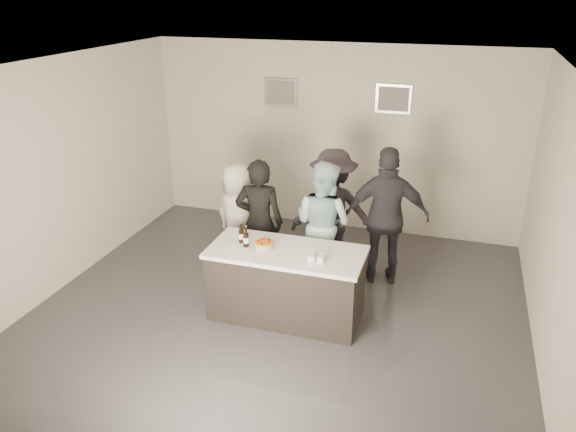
% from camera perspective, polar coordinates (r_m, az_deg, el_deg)
% --- Properties ---
extents(floor, '(6.00, 6.00, 0.00)m').
position_cam_1_polar(floor, '(7.08, -1.23, -10.13)').
color(floor, '#3D3D42').
rests_on(floor, ground).
extents(ceiling, '(6.00, 6.00, 0.00)m').
position_cam_1_polar(ceiling, '(6.01, -1.48, 14.67)').
color(ceiling, white).
extents(wall_back, '(6.00, 0.04, 3.00)m').
position_cam_1_polar(wall_back, '(9.15, 4.74, 7.82)').
color(wall_back, beige).
rests_on(wall_back, ground).
extents(wall_front, '(6.00, 0.04, 3.00)m').
position_cam_1_polar(wall_front, '(4.01, -15.61, -13.96)').
color(wall_front, beige).
rests_on(wall_front, ground).
extents(wall_left, '(0.04, 6.00, 3.00)m').
position_cam_1_polar(wall_left, '(7.84, -22.65, 3.55)').
color(wall_left, beige).
rests_on(wall_left, ground).
extents(wall_right, '(0.04, 6.00, 3.00)m').
position_cam_1_polar(wall_right, '(6.19, 26.00, -1.93)').
color(wall_right, beige).
rests_on(wall_right, ground).
extents(picture_left, '(0.54, 0.04, 0.44)m').
position_cam_1_polar(picture_left, '(9.20, -0.76, 12.45)').
color(picture_left, '#B2B2B7').
rests_on(picture_left, wall_back).
extents(picture_right, '(0.54, 0.04, 0.44)m').
position_cam_1_polar(picture_right, '(8.81, 10.67, 11.62)').
color(picture_right, '#B2B2B7').
rests_on(picture_right, wall_back).
extents(bar_counter, '(1.86, 0.86, 0.90)m').
position_cam_1_polar(bar_counter, '(6.87, -0.16, -6.87)').
color(bar_counter, white).
rests_on(bar_counter, ground).
extents(cake, '(0.23, 0.23, 0.07)m').
position_cam_1_polar(cake, '(6.70, -2.45, -2.96)').
color(cake, orange).
rests_on(cake, bar_counter).
extents(beer_bottle_a, '(0.07, 0.07, 0.26)m').
position_cam_1_polar(beer_bottle_a, '(6.82, -4.77, -1.70)').
color(beer_bottle_a, black).
rests_on(beer_bottle_a, bar_counter).
extents(beer_bottle_b, '(0.07, 0.07, 0.26)m').
position_cam_1_polar(beer_bottle_b, '(6.71, -4.29, -2.10)').
color(beer_bottle_b, black).
rests_on(beer_bottle_b, bar_counter).
extents(tumbler_cluster, '(0.19, 0.19, 0.08)m').
position_cam_1_polar(tumbler_cluster, '(6.42, 2.95, -4.17)').
color(tumbler_cluster, orange).
rests_on(tumbler_cluster, bar_counter).
extents(candles, '(0.24, 0.08, 0.01)m').
position_cam_1_polar(candles, '(6.48, -3.08, -4.29)').
color(candles, pink).
rests_on(candles, bar_counter).
extents(person_main_black, '(0.71, 0.53, 1.76)m').
position_cam_1_polar(person_main_black, '(7.46, -2.93, -0.70)').
color(person_main_black, black).
rests_on(person_main_black, ground).
extents(person_main_blue, '(1.03, 0.92, 1.73)m').
position_cam_1_polar(person_main_blue, '(7.48, 3.56, -0.77)').
color(person_main_blue, '#B6E5EE').
rests_on(person_main_blue, ground).
extents(person_guest_left, '(0.90, 0.74, 1.58)m').
position_cam_1_polar(person_guest_left, '(7.86, -5.10, -0.21)').
color(person_guest_left, silver).
rests_on(person_guest_left, ground).
extents(person_guest_right, '(1.19, 0.68, 1.91)m').
position_cam_1_polar(person_guest_right, '(7.56, 9.99, -0.08)').
color(person_guest_right, '#302E36').
rests_on(person_guest_right, ground).
extents(person_guest_back, '(1.28, 0.95, 1.77)m').
position_cam_1_polar(person_guest_back, '(7.87, 4.54, 0.59)').
color(person_guest_back, '#2C262E').
rests_on(person_guest_back, ground).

